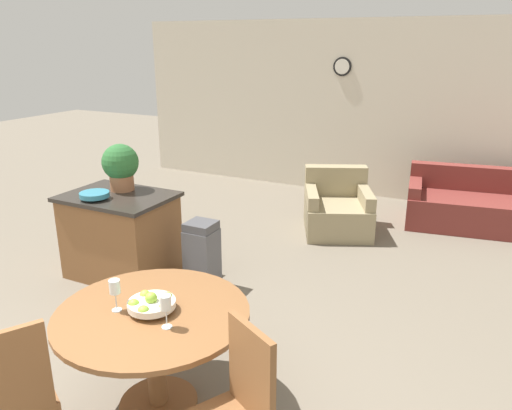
{
  "coord_description": "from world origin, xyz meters",
  "views": [
    {
      "loc": [
        1.95,
        -1.37,
        2.37
      ],
      "look_at": [
        -0.0,
        2.54,
        0.93
      ],
      "focal_mm": 35.0,
      "sensor_mm": 36.0,
      "label": 1
    }
  ],
  "objects_px": {
    "teal_bowl": "(94,195)",
    "armchair": "(337,210)",
    "trash_bin": "(202,255)",
    "couch": "(490,208)",
    "kitchen_island": "(121,235)",
    "fruit_bowl": "(151,304)",
    "wine_glass_left": "(115,288)",
    "dining_table": "(154,334)",
    "dining_chair_near_right": "(234,408)",
    "potted_plant": "(121,165)",
    "wine_glass_right": "(166,304)",
    "dining_chair_near_left": "(13,394)"
  },
  "relations": [
    {
      "from": "dining_table",
      "to": "wine_glass_left",
      "type": "relative_size",
      "value": 5.82
    },
    {
      "from": "potted_plant",
      "to": "dining_chair_near_left",
      "type": "bearing_deg",
      "value": -61.95
    },
    {
      "from": "trash_bin",
      "to": "couch",
      "type": "relative_size",
      "value": 0.31
    },
    {
      "from": "wine_glass_right",
      "to": "armchair",
      "type": "xyz_separation_m",
      "value": [
        -0.15,
        3.85,
        -0.62
      ]
    },
    {
      "from": "dining_chair_near_left",
      "to": "armchair",
      "type": "relative_size",
      "value": 0.85
    },
    {
      "from": "teal_bowl",
      "to": "trash_bin",
      "type": "xyz_separation_m",
      "value": [
        1.0,
        0.35,
        -0.59
      ]
    },
    {
      "from": "couch",
      "to": "wine_glass_right",
      "type": "bearing_deg",
      "value": -117.05
    },
    {
      "from": "dining_chair_near_left",
      "to": "fruit_bowl",
      "type": "bearing_deg",
      "value": 5.31
    },
    {
      "from": "fruit_bowl",
      "to": "wine_glass_left",
      "type": "bearing_deg",
      "value": -156.38
    },
    {
      "from": "potted_plant",
      "to": "couch",
      "type": "relative_size",
      "value": 0.22
    },
    {
      "from": "dining_chair_near_left",
      "to": "fruit_bowl",
      "type": "relative_size",
      "value": 3.25
    },
    {
      "from": "dining_chair_near_right",
      "to": "kitchen_island",
      "type": "bearing_deg",
      "value": -8.55
    },
    {
      "from": "dining_table",
      "to": "trash_bin",
      "type": "distance_m",
      "value": 1.76
    },
    {
      "from": "wine_glass_left",
      "to": "wine_glass_right",
      "type": "relative_size",
      "value": 1.0
    },
    {
      "from": "fruit_bowl",
      "to": "wine_glass_right",
      "type": "height_order",
      "value": "wine_glass_right"
    },
    {
      "from": "couch",
      "to": "dining_chair_near_right",
      "type": "bearing_deg",
      "value": -110.05
    },
    {
      "from": "kitchen_island",
      "to": "teal_bowl",
      "type": "bearing_deg",
      "value": -114.07
    },
    {
      "from": "dining_table",
      "to": "armchair",
      "type": "bearing_deg",
      "value": 89.21
    },
    {
      "from": "trash_bin",
      "to": "couch",
      "type": "xyz_separation_m",
      "value": [
        2.5,
        3.13,
        -0.08
      ]
    },
    {
      "from": "wine_glass_left",
      "to": "trash_bin",
      "type": "xyz_separation_m",
      "value": [
        -0.46,
        1.7,
        -0.54
      ]
    },
    {
      "from": "wine_glass_right",
      "to": "armchair",
      "type": "bearing_deg",
      "value": 92.18
    },
    {
      "from": "kitchen_island",
      "to": "couch",
      "type": "xyz_separation_m",
      "value": [
        3.4,
        3.26,
        -0.18
      ]
    },
    {
      "from": "dining_table",
      "to": "wine_glass_right",
      "type": "xyz_separation_m",
      "value": [
        0.2,
        -0.11,
        0.32
      ]
    },
    {
      "from": "dining_chair_near_left",
      "to": "couch",
      "type": "bearing_deg",
      "value": 7.66
    },
    {
      "from": "teal_bowl",
      "to": "armchair",
      "type": "relative_size",
      "value": 0.25
    },
    {
      "from": "dining_chair_near_left",
      "to": "wine_glass_left",
      "type": "bearing_deg",
      "value": 17.78
    },
    {
      "from": "dining_chair_near_right",
      "to": "potted_plant",
      "type": "relative_size",
      "value": 2.04
    },
    {
      "from": "kitchen_island",
      "to": "potted_plant",
      "type": "relative_size",
      "value": 2.24
    },
    {
      "from": "dining_table",
      "to": "dining_chair_near_left",
      "type": "bearing_deg",
      "value": -113.82
    },
    {
      "from": "fruit_bowl",
      "to": "potted_plant",
      "type": "relative_size",
      "value": 0.63
    },
    {
      "from": "potted_plant",
      "to": "trash_bin",
      "type": "height_order",
      "value": "potted_plant"
    },
    {
      "from": "wine_glass_right",
      "to": "couch",
      "type": "height_order",
      "value": "wine_glass_right"
    },
    {
      "from": "kitchen_island",
      "to": "couch",
      "type": "distance_m",
      "value": 4.72
    },
    {
      "from": "dining_table",
      "to": "dining_chair_near_right",
      "type": "bearing_deg",
      "value": -23.82
    },
    {
      "from": "armchair",
      "to": "kitchen_island",
      "type": "bearing_deg",
      "value": -149.81
    },
    {
      "from": "dining_chair_near_right",
      "to": "wine_glass_right",
      "type": "height_order",
      "value": "dining_chair_near_right"
    },
    {
      "from": "couch",
      "to": "armchair",
      "type": "xyz_separation_m",
      "value": [
        -1.78,
        -1.0,
        0.0
      ]
    },
    {
      "from": "dining_chair_near_left",
      "to": "kitchen_island",
      "type": "height_order",
      "value": "dining_chair_near_left"
    },
    {
      "from": "wine_glass_right",
      "to": "wine_glass_left",
      "type": "bearing_deg",
      "value": 177.32
    },
    {
      "from": "wine_glass_right",
      "to": "armchair",
      "type": "height_order",
      "value": "wine_glass_right"
    },
    {
      "from": "couch",
      "to": "trash_bin",
      "type": "bearing_deg",
      "value": -137.0
    },
    {
      "from": "dining_table",
      "to": "fruit_bowl",
      "type": "bearing_deg",
      "value": -93.06
    },
    {
      "from": "dining_chair_near_right",
      "to": "dining_table",
      "type": "bearing_deg",
      "value": 5.36
    },
    {
      "from": "wine_glass_right",
      "to": "trash_bin",
      "type": "xyz_separation_m",
      "value": [
        -0.86,
        1.72,
        -0.54
      ]
    },
    {
      "from": "dining_chair_near_left",
      "to": "couch",
      "type": "xyz_separation_m",
      "value": [
        2.18,
        5.53,
        -0.27
      ]
    },
    {
      "from": "dining_table",
      "to": "couch",
      "type": "height_order",
      "value": "couch"
    },
    {
      "from": "fruit_bowl",
      "to": "wine_glass_left",
      "type": "height_order",
      "value": "wine_glass_left"
    },
    {
      "from": "wine_glass_right",
      "to": "teal_bowl",
      "type": "distance_m",
      "value": 2.32
    },
    {
      "from": "potted_plant",
      "to": "dining_chair_near_right",
      "type": "bearing_deg",
      "value": -39.28
    },
    {
      "from": "dining_table",
      "to": "armchair",
      "type": "xyz_separation_m",
      "value": [
        0.05,
        3.74,
        -0.29
      ]
    }
  ]
}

